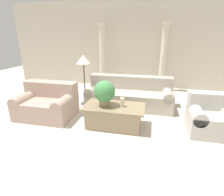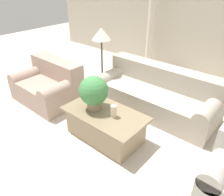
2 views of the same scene
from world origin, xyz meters
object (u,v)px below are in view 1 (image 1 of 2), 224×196
Objects in this scene: loveseat at (47,103)px; potted_plant at (104,92)px; coffee_table at (114,116)px; armchair at (211,117)px; sofa_long at (129,95)px; floor_lamp at (83,63)px.

potted_plant is (1.54, -0.17, 0.45)m from loveseat.
coffee_table is 2.03m from armchair.
sofa_long is at bearing 148.86° from armchair.
loveseat is 1.47m from floor_lamp.
floor_lamp reaches higher than sofa_long.
loveseat is 0.94× the size of floor_lamp.
loveseat is 1.61m from potted_plant.
sofa_long is 1.65× the size of floor_lamp.
armchair is at bearing -31.14° from sofa_long.
sofa_long is 1.32m from coffee_table.
floor_lamp reaches higher than coffee_table.
sofa_long is 1.76× the size of loveseat.
potted_plant is at bearing -174.87° from armchair.
sofa_long reaches higher than armchair.
loveseat is 1.52× the size of armchair.
floor_lamp reaches higher than armchair.
potted_plant is 0.39× the size of floor_lamp.
floor_lamp is (-1.29, -0.15, 0.89)m from sofa_long.
potted_plant is at bearing -106.10° from sofa_long.
coffee_table is at bearing -5.15° from loveseat.
coffee_table is 0.59m from potted_plant.
loveseat reaches higher than coffee_table.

